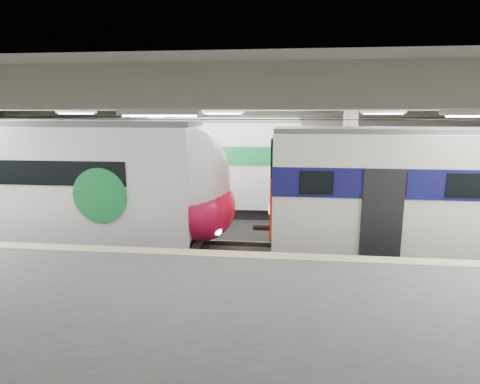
# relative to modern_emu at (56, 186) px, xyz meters

# --- Properties ---
(station_hall) EXTENTS (36.00, 24.00, 5.75)m
(station_hall) POSITION_rel_modern_emu_xyz_m (5.94, -1.74, 0.95)
(station_hall) COLOR black
(station_hall) RESTS_ON ground
(modern_emu) EXTENTS (14.56, 3.01, 4.66)m
(modern_emu) POSITION_rel_modern_emu_xyz_m (0.00, 0.00, 0.00)
(modern_emu) COLOR white
(modern_emu) RESTS_ON ground
(older_rer) EXTENTS (13.48, 2.98, 4.44)m
(older_rer) POSITION_rel_modern_emu_xyz_m (14.61, 0.00, 0.04)
(older_rer) COLOR white
(older_rer) RESTS_ON ground
(far_train) EXTENTS (14.75, 3.55, 4.65)m
(far_train) POSITION_rel_modern_emu_xyz_m (1.69, 5.50, 0.11)
(far_train) COLOR white
(far_train) RESTS_ON ground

